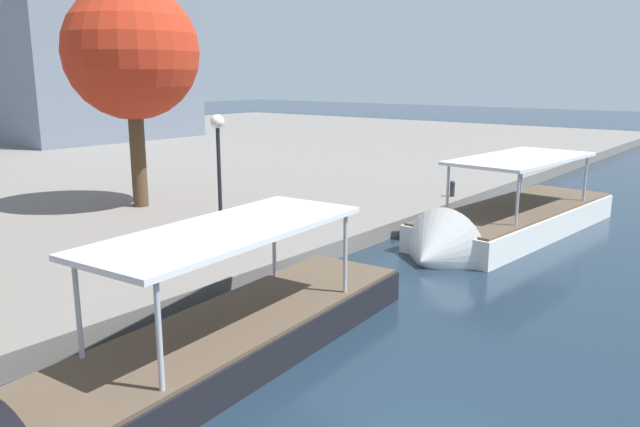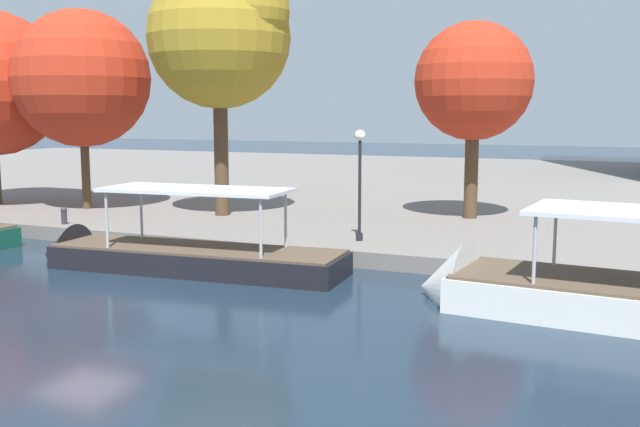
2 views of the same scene
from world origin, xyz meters
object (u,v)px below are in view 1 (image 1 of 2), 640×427
object	(u,v)px
tour_boat_1	(197,361)
mooring_bollard_0	(452,188)
lamp_post	(219,165)
tree_2	(132,55)
tour_boat_2	(504,228)

from	to	relation	value
tour_boat_1	mooring_bollard_0	distance (m)	18.32
mooring_bollard_0	lamp_post	world-z (taller)	lamp_post
lamp_post	tree_2	xyz separation A→B (m)	(2.58, 7.78, 3.48)
tour_boat_1	tree_2	size ratio (longest dim) A/B	1.32
tour_boat_1	tree_2	bearing A→B (deg)	-126.17
tour_boat_1	tree_2	xyz separation A→B (m)	(7.82, 12.71, 6.45)
tour_boat_1	tour_boat_2	xyz separation A→B (m)	(14.56, -0.45, 0.04)
tour_boat_1	mooring_bollard_0	bearing A→B (deg)	-173.76
tree_2	tour_boat_2	bearing A→B (deg)	-62.90
tour_boat_1	lamp_post	bearing A→B (deg)	-141.29
tour_boat_2	lamp_post	world-z (taller)	lamp_post
mooring_bollard_0	lamp_post	size ratio (longest dim) A/B	0.17
mooring_bollard_0	tree_2	bearing A→B (deg)	137.60
lamp_post	tour_boat_2	bearing A→B (deg)	-30.02
tour_boat_1	tour_boat_2	bearing A→B (deg)	173.69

